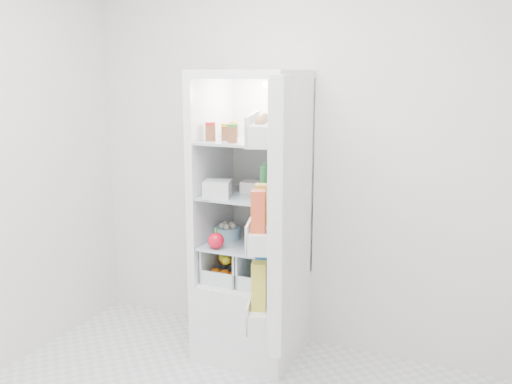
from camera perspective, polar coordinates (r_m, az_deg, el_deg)
The scene contains 20 objects.
room_walls at distance 2.29m, azimuth -8.52°, elevation 6.90°, with size 3.02×3.02×2.61m.
refrigerator at distance 3.65m, azimuth -0.11°, elevation -5.97°, with size 0.60×0.60×1.80m.
shelf_low at distance 3.58m, azimuth -0.53°, elevation -5.11°, with size 0.49×0.53×0.01m, color #A7B8C3.
shelf_mid at distance 3.50m, azimuth -0.54°, elevation -0.25°, with size 0.49×0.53×0.01m, color #A7B8C3.
shelf_top at distance 3.45m, azimuth -0.55°, elevation 5.12°, with size 0.49×0.53×0.01m, color #A7B8C3.
crisper_left at distance 3.67m, azimuth -2.27°, elevation -6.82°, with size 0.23×0.46×0.22m, color silver, non-canonical shape.
crisper_right at distance 3.57m, azimuth 1.28°, elevation -7.34°, with size 0.23×0.46×0.22m, color silver, non-canonical shape.
condiment_jars at distance 3.38m, azimuth -1.49°, elevation 5.83°, with size 0.46×0.32×0.08m.
squeeze_bottle at distance 3.46m, azimuth 3.53°, elevation 6.72°, with size 0.05×0.05×0.18m, color silver.
tub_white at distance 3.39m, azimuth -3.89°, elevation 0.30°, with size 0.15×0.15×0.10m, color silver.
tub_cream at distance 3.53m, azimuth -0.44°, elevation 0.53°, with size 0.11×0.11×0.07m, color white.
tin_red at distance 3.33m, azimuth 1.78°, elevation -0.26°, with size 0.09×0.09×0.06m, color red.
foil_tray at distance 3.61m, azimuth -2.45°, elevation 0.56°, with size 0.16×0.12×0.04m, color #BABBBF.
tub_green at distance 3.47m, azimuth 2.24°, elevation 0.48°, with size 0.11×0.15×0.09m, color #449754.
red_cabbage at distance 3.43m, azimuth 1.34°, elevation -4.30°, with size 0.16×0.16×0.16m, color #511B48.
bell_pepper at distance 3.43m, azimuth -4.03°, elevation -4.88°, with size 0.10×0.10×0.10m, color red.
mushroom_bowl at distance 3.64m, azimuth -2.85°, elevation -4.10°, with size 0.16×0.16×0.07m, color #8DBCD2.
citrus_pile at distance 3.63m, azimuth -2.67°, elevation -7.33°, with size 0.20×0.24×0.16m.
veg_pile at distance 3.58m, azimuth 1.33°, elevation -8.07°, with size 0.16×0.30×0.10m.
fridge_door at distance 2.84m, azimuth 1.89°, elevation -2.25°, with size 0.33×0.59×1.30m.
Camera 1 is at (1.24, -1.92, 1.78)m, focal length 40.00 mm.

